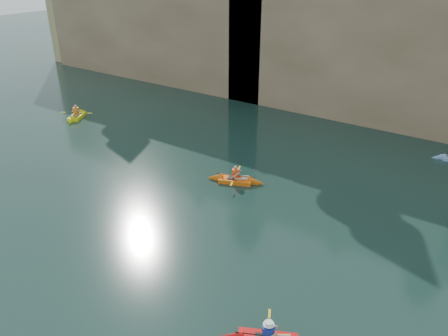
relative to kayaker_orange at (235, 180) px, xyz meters
The scene contains 8 objects.
ground 8.89m from the kayaker_orange, 83.23° to the right, with size 160.00×160.00×0.00m, color black.
cliff 21.99m from the kayaker_orange, 87.17° to the left, with size 70.00×16.00×12.00m, color tan.
cliff_slab_west 23.99m from the kayaker_orange, 143.99° to the left, with size 26.00×2.40×10.56m, color #9E7E5F.
cliff_slab_center 15.16m from the kayaker_orange, 77.53° to the left, with size 24.00×2.40×11.40m, color #9E7E5F.
sea_cave_west 21.52m from the kayaker_orange, 142.25° to the left, with size 4.50×1.00×4.00m, color black.
sea_cave_center 13.53m from the kayaker_orange, 102.68° to the left, with size 3.50×1.00×3.20m, color black.
kayaker_orange is the anchor object (origin of this frame).
kayaker_yellow 15.98m from the kayaker_orange, behind, with size 2.27×3.16×1.30m.
Camera 1 is at (10.60, -9.23, 11.51)m, focal length 35.00 mm.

